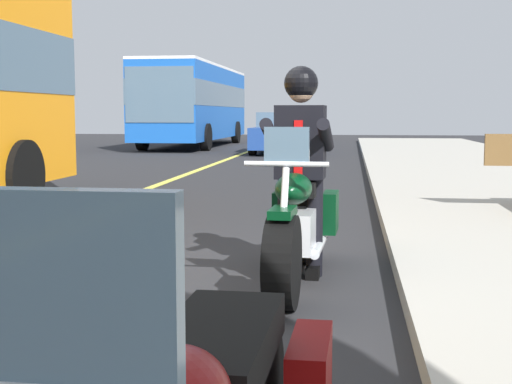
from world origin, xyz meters
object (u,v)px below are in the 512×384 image
motorcycle_main (297,226)px  car_silver (283,133)px  rider_main (300,152)px  bus_far (195,101)px

motorcycle_main → car_silver: size_ratio=0.48×
rider_main → bus_far: (-23.06, -6.06, 0.84)m
bus_far → car_silver: bus_far is taller
motorcycle_main → rider_main: size_ratio=1.27×
car_silver → rider_main: bearing=5.9°
motorcycle_main → bus_far: (-23.25, -6.05, 1.42)m
motorcycle_main → car_silver: (-18.59, -1.91, 0.24)m
car_silver → motorcycle_main: bearing=5.9°
motorcycle_main → rider_main: (-0.19, 0.01, 0.58)m
rider_main → car_silver: (-18.40, -1.91, -0.35)m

